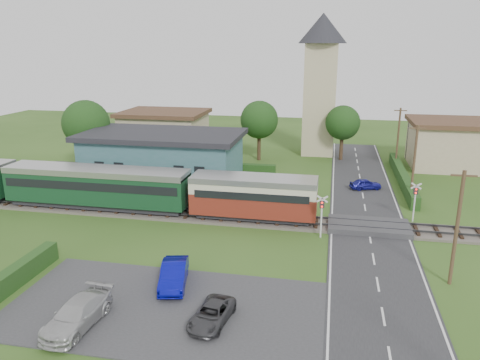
% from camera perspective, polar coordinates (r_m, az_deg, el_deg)
% --- Properties ---
extents(ground, '(120.00, 120.00, 0.00)m').
position_cam_1_polar(ground, '(36.44, -0.36, -5.99)').
color(ground, '#2D4C19').
extents(railway_track, '(76.00, 3.20, 0.49)m').
position_cam_1_polar(railway_track, '(38.23, 0.25, -4.74)').
color(railway_track, '#4C443D').
rests_on(railway_track, ground).
extents(road, '(6.00, 70.00, 0.05)m').
position_cam_1_polar(road, '(35.91, 15.58, -6.92)').
color(road, '#28282B').
rests_on(road, ground).
extents(car_park, '(17.00, 9.00, 0.08)m').
position_cam_1_polar(car_park, '(26.45, -9.17, -15.18)').
color(car_park, '#333335').
rests_on(car_park, ground).
extents(crossing_deck, '(6.20, 3.40, 0.45)m').
position_cam_1_polar(crossing_deck, '(37.68, 15.41, -5.47)').
color(crossing_deck, '#333335').
rests_on(crossing_deck, ground).
extents(platform, '(30.00, 3.00, 0.45)m').
position_cam_1_polar(platform, '(43.94, -11.84, -2.14)').
color(platform, gray).
rests_on(platform, ground).
extents(equipment_hut, '(2.30, 2.30, 2.55)m').
position_cam_1_polar(equipment_hut, '(47.19, -20.92, 0.31)').
color(equipment_hut, '#BFB088').
rests_on(equipment_hut, platform).
extents(station_building, '(16.00, 9.00, 5.30)m').
position_cam_1_polar(station_building, '(48.46, -9.35, 2.72)').
color(station_building, '#346566').
rests_on(station_building, ground).
extents(train, '(43.20, 2.90, 3.40)m').
position_cam_1_polar(train, '(43.34, -20.75, -0.41)').
color(train, '#232328').
rests_on(train, ground).
extents(church_tower, '(6.00, 6.00, 17.60)m').
position_cam_1_polar(church_tower, '(61.20, 9.83, 12.56)').
color(church_tower, '#BFB088').
rests_on(church_tower, ground).
extents(house_west, '(10.80, 8.80, 5.50)m').
position_cam_1_polar(house_west, '(63.01, -9.18, 5.87)').
color(house_west, tan).
rests_on(house_west, ground).
extents(house_east, '(8.80, 8.80, 5.50)m').
position_cam_1_polar(house_east, '(59.56, 23.95, 4.12)').
color(house_east, tan).
rests_on(house_east, ground).
extents(hedge_carpark, '(0.80, 9.00, 1.20)m').
position_cam_1_polar(hedge_carpark, '(30.57, -26.49, -11.07)').
color(hedge_carpark, '#193814').
rests_on(hedge_carpark, ground).
extents(hedge_roadside, '(0.80, 18.00, 1.20)m').
position_cam_1_polar(hedge_roadside, '(51.30, 19.17, 0.36)').
color(hedge_roadside, '#193814').
rests_on(hedge_roadside, ground).
extents(hedge_station, '(22.00, 0.80, 1.30)m').
position_cam_1_polar(hedge_station, '(53.05, -7.56, 1.67)').
color(hedge_station, '#193814').
rests_on(hedge_station, ground).
extents(tree_a, '(5.20, 5.20, 8.00)m').
position_cam_1_polar(tree_a, '(54.85, -18.26, 6.53)').
color(tree_a, '#332316').
rests_on(tree_a, ground).
extents(tree_b, '(4.60, 4.60, 7.34)m').
position_cam_1_polar(tree_b, '(57.43, 2.37, 7.34)').
color(tree_b, '#332316').
rests_on(tree_b, ground).
extents(tree_c, '(4.20, 4.20, 6.78)m').
position_cam_1_polar(tree_c, '(58.78, 12.42, 6.82)').
color(tree_c, '#332316').
rests_on(tree_c, ground).
extents(utility_pole_b, '(1.40, 0.22, 7.00)m').
position_cam_1_polar(utility_pole_b, '(29.78, 24.94, -5.22)').
color(utility_pole_b, '#473321').
rests_on(utility_pole_b, ground).
extents(utility_pole_c, '(1.40, 0.22, 7.00)m').
position_cam_1_polar(utility_pole_c, '(44.83, 20.47, 2.06)').
color(utility_pole_c, '#473321').
rests_on(utility_pole_c, ground).
extents(utility_pole_d, '(1.40, 0.22, 7.00)m').
position_cam_1_polar(utility_pole_d, '(56.46, 18.70, 4.93)').
color(utility_pole_d, '#473321').
rests_on(utility_pole_d, ground).
extents(crossing_signal_near, '(0.84, 0.28, 3.28)m').
position_cam_1_polar(crossing_signal_near, '(34.64, 9.93, -3.65)').
color(crossing_signal_near, silver).
rests_on(crossing_signal_near, ground).
extents(crossing_signal_far, '(0.84, 0.28, 3.28)m').
position_cam_1_polar(crossing_signal_far, '(39.77, 20.58, -1.87)').
color(crossing_signal_far, silver).
rests_on(crossing_signal_far, ground).
extents(streetlamp_west, '(0.30, 0.30, 5.15)m').
position_cam_1_polar(streetlamp_west, '(61.36, -16.99, 5.34)').
color(streetlamp_west, '#3F3F47').
rests_on(streetlamp_west, ground).
extents(streetlamp_east, '(0.30, 0.30, 5.15)m').
position_cam_1_polar(streetlamp_east, '(61.68, 19.78, 5.15)').
color(streetlamp_east, '#3F3F47').
rests_on(streetlamp_east, ground).
extents(car_on_road, '(3.28, 2.13, 1.04)m').
position_cam_1_polar(car_on_road, '(47.70, 15.05, -0.48)').
color(car_on_road, navy).
rests_on(car_on_road, road).
extents(car_park_blue, '(2.29, 4.30, 1.35)m').
position_cam_1_polar(car_park_blue, '(28.25, -8.07, -11.32)').
color(car_park_blue, '#07098A').
rests_on(car_park_blue, car_park).
extents(car_park_silver, '(2.21, 4.73, 1.34)m').
position_cam_1_polar(car_park_silver, '(25.63, -19.26, -15.20)').
color(car_park_silver, '#B2B2B2').
rests_on(car_park_silver, car_park).
extents(car_park_dark, '(2.07, 3.71, 0.98)m').
position_cam_1_polar(car_park_dark, '(24.68, -3.47, -16.02)').
color(car_park_dark, '#38383B').
rests_on(car_park_dark, car_park).
extents(pedestrian_near, '(0.81, 0.63, 1.96)m').
position_cam_1_polar(pedestrian_near, '(40.85, -4.35, -1.45)').
color(pedestrian_near, gray).
rests_on(pedestrian_near, platform).
extents(pedestrian_far, '(0.82, 1.00, 1.91)m').
position_cam_1_polar(pedestrian_far, '(45.01, -17.82, -0.57)').
color(pedestrian_far, gray).
rests_on(pedestrian_far, platform).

